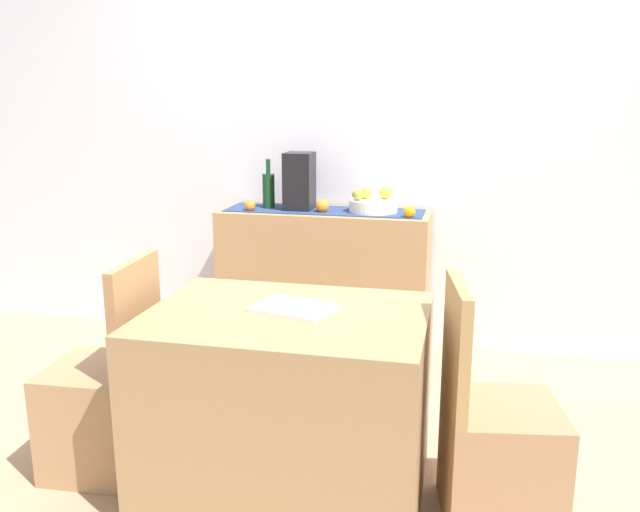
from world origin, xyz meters
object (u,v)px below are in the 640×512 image
(dining_table, at_px, (287,404))
(chair_by_corner, at_px, (496,453))
(coffee_maker, at_px, (299,181))
(sideboard_console, at_px, (324,282))
(fruit_bowl, at_px, (373,206))
(open_book, at_px, (293,308))
(chair_near_window, at_px, (105,408))
(wine_bottle, at_px, (269,190))

(dining_table, bearing_deg, chair_by_corner, -0.19)
(coffee_maker, bearing_deg, sideboard_console, 0.00)
(sideboard_console, xyz_separation_m, dining_table, (0.18, -1.48, -0.06))
(fruit_bowl, bearing_deg, open_book, -93.46)
(fruit_bowl, xyz_separation_m, coffee_maker, (-0.44, 0.00, 0.13))
(fruit_bowl, relative_size, open_book, 0.98)
(chair_by_corner, bearing_deg, fruit_bowl, 114.55)
(chair_near_window, bearing_deg, chair_by_corner, -0.13)
(fruit_bowl, bearing_deg, dining_table, -94.13)
(fruit_bowl, height_order, chair_near_window, fruit_bowl)
(sideboard_console, height_order, open_book, sideboard_console)
(fruit_bowl, height_order, chair_by_corner, fruit_bowl)
(coffee_maker, bearing_deg, fruit_bowl, 0.00)
(fruit_bowl, distance_m, open_book, 1.46)
(sideboard_console, bearing_deg, open_book, -82.15)
(fruit_bowl, bearing_deg, sideboard_console, 180.00)
(coffee_maker, xyz_separation_m, open_book, (0.35, -1.45, -0.28))
(wine_bottle, xyz_separation_m, dining_table, (0.52, -1.48, -0.61))
(wine_bottle, distance_m, coffee_maker, 0.20)
(open_book, bearing_deg, dining_table, -106.36)
(chair_near_window, relative_size, chair_by_corner, 1.00)
(wine_bottle, relative_size, chair_by_corner, 0.33)
(open_book, height_order, chair_near_window, chair_near_window)
(coffee_maker, relative_size, chair_near_window, 0.37)
(chair_near_window, xyz_separation_m, chair_by_corner, (1.57, -0.00, 0.00))
(dining_table, bearing_deg, chair_near_window, 179.94)
(sideboard_console, relative_size, open_book, 4.37)
(wine_bottle, bearing_deg, open_book, -69.63)
(coffee_maker, bearing_deg, chair_near_window, -107.05)
(coffee_maker, bearing_deg, dining_table, -77.42)
(dining_table, relative_size, open_book, 3.71)
(coffee_maker, distance_m, chair_by_corner, 2.00)
(wine_bottle, bearing_deg, fruit_bowl, 0.00)
(sideboard_console, xyz_separation_m, chair_near_window, (-0.60, -1.48, -0.17))
(chair_by_corner, bearing_deg, dining_table, 179.81)
(dining_table, relative_size, chair_near_window, 1.15)
(sideboard_console, relative_size, dining_table, 1.18)
(fruit_bowl, relative_size, coffee_maker, 0.82)
(chair_near_window, distance_m, chair_by_corner, 1.57)
(open_book, bearing_deg, coffee_maker, 117.79)
(wine_bottle, distance_m, chair_by_corner, 2.09)
(sideboard_console, relative_size, wine_bottle, 4.18)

